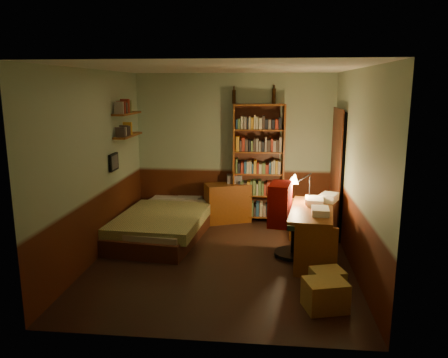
# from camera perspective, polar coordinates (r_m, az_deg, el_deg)

# --- Properties ---
(floor) EXTENTS (3.50, 4.00, 0.02)m
(floor) POSITION_cam_1_polar(r_m,az_deg,el_deg) (6.21, -0.25, -10.55)
(floor) COLOR black
(floor) RESTS_ON ground
(ceiling) EXTENTS (3.50, 4.00, 0.02)m
(ceiling) POSITION_cam_1_polar(r_m,az_deg,el_deg) (5.74, -0.27, 14.38)
(ceiling) COLOR silver
(ceiling) RESTS_ON wall_back
(wall_back) EXTENTS (3.50, 0.02, 2.60)m
(wall_back) POSITION_cam_1_polar(r_m,az_deg,el_deg) (7.81, 1.35, 4.11)
(wall_back) COLOR #8EA182
(wall_back) RESTS_ON ground
(wall_left) EXTENTS (0.02, 4.00, 2.60)m
(wall_left) POSITION_cam_1_polar(r_m,az_deg,el_deg) (6.27, -16.46, 1.66)
(wall_left) COLOR #8EA182
(wall_left) RESTS_ON ground
(wall_right) EXTENTS (0.02, 4.00, 2.60)m
(wall_right) POSITION_cam_1_polar(r_m,az_deg,el_deg) (5.91, 16.96, 1.02)
(wall_right) COLOR #8EA182
(wall_right) RESTS_ON ground
(wall_front) EXTENTS (3.50, 0.02, 2.60)m
(wall_front) POSITION_cam_1_polar(r_m,az_deg,el_deg) (3.89, -3.49, -4.02)
(wall_front) COLOR #8EA182
(wall_front) RESTS_ON ground
(doorway) EXTENTS (0.06, 0.90, 2.00)m
(doorway) POSITION_cam_1_polar(r_m,az_deg,el_deg) (7.22, 14.61, 0.65)
(doorway) COLOR black
(doorway) RESTS_ON ground
(door_trim) EXTENTS (0.02, 0.98, 2.08)m
(door_trim) POSITION_cam_1_polar(r_m,az_deg,el_deg) (7.21, 14.33, 0.66)
(door_trim) COLOR #3E1B0F
(door_trim) RESTS_ON ground
(bed) EXTENTS (1.48, 2.41, 0.68)m
(bed) POSITION_cam_1_polar(r_m,az_deg,el_deg) (7.17, -7.81, -4.58)
(bed) COLOR olive
(bed) RESTS_ON ground
(dresser) EXTENTS (0.86, 0.66, 0.69)m
(dresser) POSITION_cam_1_polar(r_m,az_deg,el_deg) (7.77, 0.48, -3.12)
(dresser) COLOR brown
(dresser) RESTS_ON ground
(mini_stereo) EXTENTS (0.29, 0.23, 0.14)m
(mini_stereo) POSITION_cam_1_polar(r_m,az_deg,el_deg) (7.78, 1.36, 0.05)
(mini_stereo) COLOR #B2B2B7
(mini_stereo) RESTS_ON dresser
(bookshelf) EXTENTS (0.91, 0.35, 2.08)m
(bookshelf) POSITION_cam_1_polar(r_m,az_deg,el_deg) (7.67, 4.48, 1.97)
(bookshelf) COLOR brown
(bookshelf) RESTS_ON ground
(bottle_left) EXTENTS (0.07, 0.07, 0.23)m
(bottle_left) POSITION_cam_1_polar(r_m,az_deg,el_deg) (7.69, 1.30, 10.70)
(bottle_left) COLOR black
(bottle_left) RESTS_ON bookshelf
(bottle_right) EXTENTS (0.09, 0.09, 0.26)m
(bottle_right) POSITION_cam_1_polar(r_m,az_deg,el_deg) (7.66, 6.53, 10.70)
(bottle_right) COLOR black
(bottle_right) RESTS_ON bookshelf
(desk) EXTENTS (0.73, 1.42, 0.73)m
(desk) POSITION_cam_1_polar(r_m,az_deg,el_deg) (6.23, 11.28, -7.04)
(desk) COLOR brown
(desk) RESTS_ON ground
(paper_stack) EXTENTS (0.32, 0.36, 0.12)m
(paper_stack) POSITION_cam_1_polar(r_m,az_deg,el_deg) (6.55, 13.55, -2.36)
(paper_stack) COLOR silver
(paper_stack) RESTS_ON desk
(desk_lamp) EXTENTS (0.22, 0.22, 0.56)m
(desk_lamp) POSITION_cam_1_polar(r_m,az_deg,el_deg) (6.50, 11.15, -0.35)
(desk_lamp) COLOR black
(desk_lamp) RESTS_ON desk
(office_chair) EXTENTS (0.63, 0.58, 1.12)m
(office_chair) POSITION_cam_1_polar(r_m,az_deg,el_deg) (6.23, 9.09, -5.06)
(office_chair) COLOR #346144
(office_chair) RESTS_ON ground
(red_jacket) EXTENTS (0.35, 0.54, 0.60)m
(red_jacket) POSITION_cam_1_polar(r_m,az_deg,el_deg) (5.79, 7.13, 2.40)
(red_jacket) COLOR #9F0D06
(red_jacket) RESTS_ON office_chair
(wall_shelf_lower) EXTENTS (0.20, 0.90, 0.03)m
(wall_shelf_lower) POSITION_cam_1_polar(r_m,az_deg,el_deg) (7.21, -12.41, 5.58)
(wall_shelf_lower) COLOR brown
(wall_shelf_lower) RESTS_ON wall_left
(wall_shelf_upper) EXTENTS (0.20, 0.90, 0.03)m
(wall_shelf_upper) POSITION_cam_1_polar(r_m,az_deg,el_deg) (7.18, -12.54, 8.35)
(wall_shelf_upper) COLOR brown
(wall_shelf_upper) RESTS_ON wall_left
(framed_picture) EXTENTS (0.04, 0.32, 0.26)m
(framed_picture) POSITION_cam_1_polar(r_m,az_deg,el_deg) (6.82, -14.23, 2.16)
(framed_picture) COLOR black
(framed_picture) RESTS_ON wall_left
(cardboard_box_a) EXTENTS (0.51, 0.45, 0.33)m
(cardboard_box_a) POSITION_cam_1_polar(r_m,az_deg,el_deg) (5.00, 13.07, -14.53)
(cardboard_box_a) COLOR #A1803C
(cardboard_box_a) RESTS_ON ground
(cardboard_box_b) EXTENTS (0.44, 0.39, 0.26)m
(cardboard_box_b) POSITION_cam_1_polar(r_m,az_deg,el_deg) (5.44, 13.35, -12.69)
(cardboard_box_b) COLOR #A1803C
(cardboard_box_b) RESTS_ON ground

